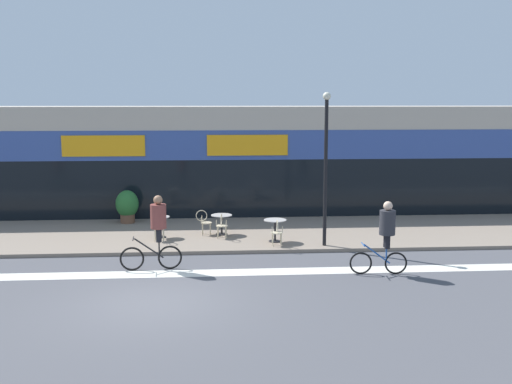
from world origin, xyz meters
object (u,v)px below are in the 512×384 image
cafe_chair_1_near (222,224)px  bistro_table_2 (275,226)px  cafe_chair_1_side (204,221)px  cyclist_1 (157,227)px  lamp_post (326,158)px  bistro_table_0 (161,223)px  cafe_chair_2_near (277,231)px  bistro_table_1 (222,220)px  cafe_chair_0_near (159,227)px  cyclist_2 (386,231)px  planter_pot (127,206)px

cafe_chair_1_near → bistro_table_2: bearing=-101.9°
bistro_table_2 → cafe_chair_1_near: size_ratio=0.86×
cafe_chair_1_side → cyclist_1: 4.27m
cafe_chair_1_side → lamp_post: 5.07m
bistro_table_2 → cafe_chair_1_side: cafe_chair_1_side is taller
bistro_table_0 → cafe_chair_1_near: bearing=-8.3°
bistro_table_2 → cafe_chair_2_near: size_ratio=0.86×
bistro_table_1 → cyclist_1: 4.50m
cafe_chair_1_side → cyclist_1: cyclist_1 is taller
cafe_chair_0_near → bistro_table_1: bearing=-67.1°
lamp_post → cafe_chair_2_near: bearing=179.2°
cafe_chair_1_near → cyclist_2: (4.58, -4.32, 0.62)m
bistro_table_1 → planter_pot: (-3.69, 2.36, 0.17)m
cafe_chair_0_near → cyclist_2: size_ratio=0.43×
bistro_table_1 → cafe_chair_1_side: size_ratio=0.84×
bistro_table_1 → cafe_chair_0_near: size_ratio=0.84×
bistro_table_2 → cyclist_1: 4.70m
cafe_chair_0_near → cyclist_1: bearing=-176.5°
cafe_chair_1_near → cyclist_1: size_ratio=0.41×
lamp_post → cyclist_2: lamp_post is taller
bistro_table_1 → cafe_chair_1_side: bearing=179.7°
cafe_chair_2_near → cyclist_2: 4.18m
planter_pot → cyclist_2: cyclist_2 is taller
bistro_table_1 → cafe_chair_0_near: (-2.16, -0.94, -0.00)m
bistro_table_0 → bistro_table_2: bistro_table_2 is taller
cafe_chair_1_side → cafe_chair_2_near: bearing=-35.1°
bistro_table_0 → bistro_table_1: 2.18m
bistro_table_2 → cafe_chair_1_near: (-1.82, 0.62, -0.04)m
cafe_chair_2_near → cyclist_1: size_ratio=0.41×
bistro_table_2 → bistro_table_1: bearing=145.5°
bistro_table_1 → bistro_table_0: bearing=-171.8°
bistro_table_1 → cafe_chair_0_near: cafe_chair_0_near is taller
bistro_table_0 → bistro_table_1: size_ratio=0.99×
bistro_table_0 → planter_pot: size_ratio=0.58×
lamp_post → cyclist_1: lamp_post is taller
cafe_chair_0_near → lamp_post: size_ratio=0.18×
cafe_chair_1_near → bistro_table_0: bearing=88.7°
cyclist_1 → lamp_post: bearing=-163.1°
lamp_post → cyclist_2: (1.17, -3.05, -1.79)m
bistro_table_2 → cafe_chair_0_near: cafe_chair_0_near is taller
cyclist_2 → cafe_chair_1_near: bearing=-39.3°
bistro_table_2 → cyclist_2: bearing=-53.2°
cafe_chair_1_side → bistro_table_2: bearing=-24.7°
cafe_chair_1_near → cyclist_1: bearing=157.3°
bistro_table_0 → cafe_chair_2_near: (3.97, -1.56, -0.01)m
bistro_table_2 → cafe_chair_1_side: bearing=152.8°
bistro_table_0 → cafe_chair_2_near: cafe_chair_2_near is taller
cafe_chair_2_near → lamp_post: (1.59, -0.02, 2.42)m
cafe_chair_1_near → cyclist_1: cyclist_1 is taller
bistro_table_1 → bistro_table_2: 2.20m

